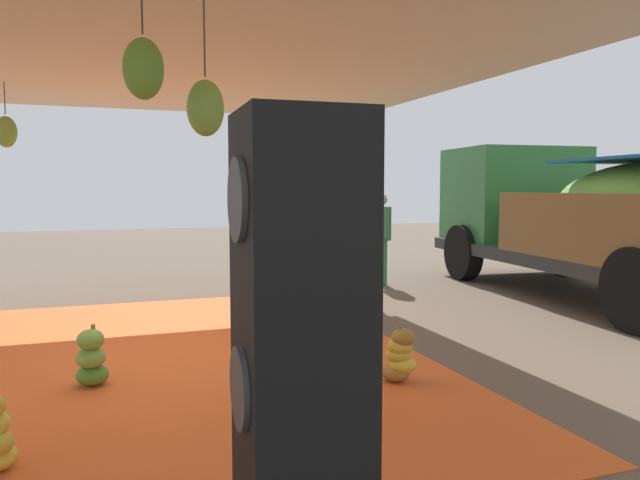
% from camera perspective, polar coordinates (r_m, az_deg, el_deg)
% --- Properties ---
extents(ground_plane, '(40.00, 40.00, 0.00)m').
position_cam_1_polar(ground_plane, '(7.03, 11.64, -8.87)').
color(ground_plane, brown).
extents(tarp_orange, '(6.44, 4.74, 0.01)m').
position_cam_1_polar(tarp_orange, '(6.08, -13.80, -11.04)').
color(tarp_orange, '#E05B23').
rests_on(tarp_orange, ground).
extents(tent_canopy, '(8.00, 7.00, 2.94)m').
position_cam_1_polar(tent_canopy, '(5.95, -15.33, 16.23)').
color(tent_canopy, '#9EA0A5').
rests_on(tent_canopy, ground).
extents(banana_bunch_0, '(0.36, 0.39, 0.47)m').
position_cam_1_polar(banana_bunch_0, '(5.03, -2.31, -11.93)').
color(banana_bunch_0, '#75A83D').
rests_on(banana_bunch_0, tarp_orange).
extents(banana_bunch_1, '(0.31, 0.32, 0.53)m').
position_cam_1_polar(banana_bunch_1, '(8.17, -0.30, -5.11)').
color(banana_bunch_1, '#6B9E38').
rests_on(banana_bunch_1, tarp_orange).
extents(banana_bunch_2, '(0.38, 0.41, 0.53)m').
position_cam_1_polar(banana_bunch_2, '(6.79, -5.36, -7.30)').
color(banana_bunch_2, '#518428').
rests_on(banana_bunch_2, tarp_orange).
extents(banana_bunch_3, '(0.41, 0.41, 0.59)m').
position_cam_1_polar(banana_bunch_3, '(8.52, -2.94, -4.55)').
color(banana_bunch_3, '#60932D').
rests_on(banana_bunch_3, tarp_orange).
extents(banana_bunch_4, '(0.43, 0.42, 0.55)m').
position_cam_1_polar(banana_bunch_4, '(4.57, -0.55, -13.24)').
color(banana_bunch_4, '#6B9E38').
rests_on(banana_bunch_4, tarp_orange).
extents(banana_bunch_6, '(0.37, 0.36, 0.52)m').
position_cam_1_polar(banana_bunch_6, '(7.37, -1.67, -6.31)').
color(banana_bunch_6, '#477523').
rests_on(banana_bunch_6, tarp_orange).
extents(banana_bunch_7, '(0.46, 0.45, 0.47)m').
position_cam_1_polar(banana_bunch_7, '(9.13, -4.79, -4.24)').
color(banana_bunch_7, '#75A83D').
rests_on(banana_bunch_7, tarp_orange).
extents(banana_bunch_8, '(0.34, 0.30, 0.52)m').
position_cam_1_polar(banana_bunch_8, '(5.48, -20.79, -10.51)').
color(banana_bunch_8, '#518428').
rests_on(banana_bunch_8, tarp_orange).
extents(banana_bunch_9, '(0.37, 0.37, 0.51)m').
position_cam_1_polar(banana_bunch_9, '(5.28, 7.55, -10.87)').
color(banana_bunch_9, '#996628').
rests_on(banana_bunch_9, tarp_orange).
extents(cargo_truck_main, '(6.44, 2.94, 2.40)m').
position_cam_1_polar(cargo_truck_main, '(10.15, 24.09, 2.22)').
color(cargo_truck_main, '#2D2D2D').
rests_on(cargo_truck_main, ground).
extents(worker_1, '(0.58, 0.35, 1.58)m').
position_cam_1_polar(worker_1, '(10.45, 5.78, 0.81)').
color(worker_1, '#337A4C').
rests_on(worker_1, ground).
extents(speaker_stack, '(0.46, 0.46, 1.92)m').
position_cam_1_polar(speaker_stack, '(2.19, -1.85, -13.69)').
color(speaker_stack, black).
rests_on(speaker_stack, ground).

